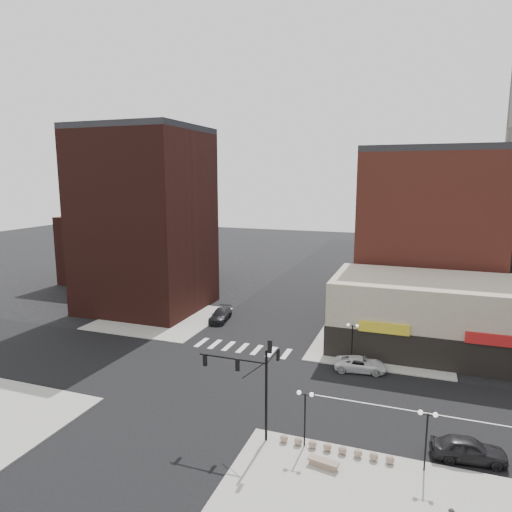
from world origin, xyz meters
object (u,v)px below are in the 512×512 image
(street_lamp_se_a, at_px, (305,405))
(traffic_signal, at_px, (255,373))
(white_suv, at_px, (360,364))
(dark_sedan_east, at_px, (468,449))
(street_lamp_se_b, at_px, (427,426))
(street_lamp_ne, at_px, (352,333))
(stone_bench, at_px, (323,463))
(dark_sedan_north, at_px, (220,315))

(street_lamp_se_a, bearing_deg, traffic_signal, 177.43)
(white_suv, xyz_separation_m, dark_sedan_east, (8.70, -12.17, 0.12))
(street_lamp_se_a, height_order, dark_sedan_east, street_lamp_se_a)
(street_lamp_se_b, xyz_separation_m, street_lamp_ne, (-7.00, 16.00, 0.00))
(street_lamp_ne, bearing_deg, stone_bench, -87.62)
(street_lamp_se_a, relative_size, stone_bench, 1.96)
(dark_sedan_east, height_order, stone_bench, dark_sedan_east)
(street_lamp_se_a, relative_size, white_suv, 0.81)
(traffic_signal, xyz_separation_m, street_lamp_ne, (4.76, 15.83, -1.67))
(stone_bench, bearing_deg, street_lamp_se_b, 26.18)
(street_lamp_se_a, xyz_separation_m, dark_sedan_east, (10.79, 2.33, -2.46))
(traffic_signal, bearing_deg, dark_sedan_east, 8.45)
(traffic_signal, xyz_separation_m, dark_sedan_north, (-13.74, 24.24, -4.19))
(traffic_signal, bearing_deg, white_suv, 67.78)
(traffic_signal, height_order, street_lamp_ne, traffic_signal)
(traffic_signal, distance_m, street_lamp_ne, 16.62)
(street_lamp_ne, distance_m, dark_sedan_north, 20.48)
(street_lamp_ne, height_order, dark_sedan_east, street_lamp_ne)
(traffic_signal, relative_size, street_lamp_se_b, 1.87)
(white_suv, relative_size, stone_bench, 2.40)
(street_lamp_se_b, relative_size, dark_sedan_east, 0.86)
(dark_sedan_east, relative_size, dark_sedan_north, 0.92)
(dark_sedan_north, bearing_deg, dark_sedan_east, -45.91)
(white_suv, bearing_deg, dark_sedan_north, 55.52)
(street_lamp_se_b, height_order, dark_sedan_north, street_lamp_se_b)
(street_lamp_se_b, relative_size, stone_bench, 1.96)
(white_suv, bearing_deg, street_lamp_se_a, 164.15)
(street_lamp_ne, relative_size, white_suv, 0.81)
(street_lamp_se_a, distance_m, white_suv, 14.88)
(traffic_signal, xyz_separation_m, street_lamp_se_b, (11.76, -0.17, -1.67))
(dark_sedan_north, relative_size, stone_bench, 2.49)
(street_lamp_ne, bearing_deg, traffic_signal, -106.75)
(street_lamp_se_a, bearing_deg, dark_sedan_east, 12.19)
(dark_sedan_east, xyz_separation_m, stone_bench, (-9.05, -4.18, -0.45))
(white_suv, distance_m, stone_bench, 16.36)
(street_lamp_ne, relative_size, dark_sedan_east, 0.86)
(traffic_signal, xyz_separation_m, stone_bench, (5.51, -2.02, -4.59))
(white_suv, height_order, dark_sedan_east, dark_sedan_east)
(street_lamp_se_a, distance_m, dark_sedan_east, 11.31)
(dark_sedan_east, bearing_deg, street_lamp_se_a, 95.48)
(dark_sedan_north, bearing_deg, stone_bench, -61.71)
(street_lamp_ne, relative_size, dark_sedan_north, 0.79)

